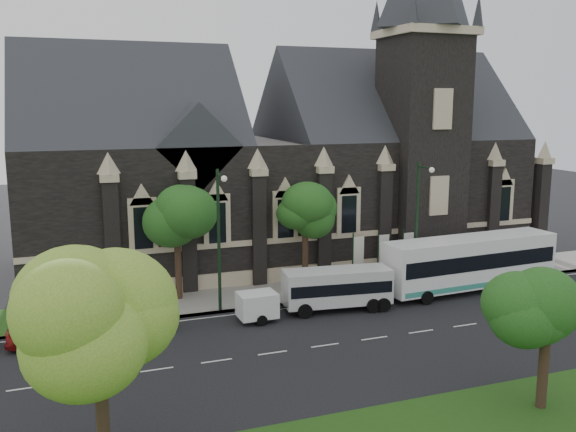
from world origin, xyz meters
name	(u,v)px	position (x,y,z in m)	size (l,w,h in m)	color
ground	(325,345)	(0.00, 0.00, 0.00)	(160.00, 160.00, 0.00)	black
sidewalk	(270,294)	(0.00, 9.50, 0.07)	(80.00, 5.00, 0.15)	gray
museum	(292,162)	(5.12, 18.78, 8.17)	(40.00, 17.70, 29.90)	black
tree_park_near	(103,304)	(-11.77, -8.77, 6.42)	(4.42, 4.42, 8.56)	black
tree_park_east	(549,302)	(6.18, -9.32, 4.62)	(3.40, 3.40, 6.28)	black
tree_walk_right	(307,206)	(3.21, 10.71, 5.82)	(4.08, 4.08, 7.80)	black
tree_walk_left	(179,215)	(-5.80, 10.70, 5.73)	(3.91, 3.91, 7.64)	black
street_lamp_near	(418,219)	(10.00, 7.09, 5.11)	(0.36, 1.88, 9.00)	black
street_lamp_mid	(219,233)	(-4.00, 7.09, 5.11)	(0.36, 1.88, 9.00)	black
banner_flag_left	(356,255)	(6.29, 9.00, 2.38)	(0.90, 0.10, 4.00)	black
banner_flag_center	(382,253)	(8.29, 9.00, 2.38)	(0.90, 0.10, 4.00)	black
banner_flag_right	(406,251)	(10.29, 9.00, 2.38)	(0.90, 0.10, 4.00)	black
tour_coach	(470,262)	(13.46, 5.75, 2.06)	(13.13, 3.63, 3.79)	white
shuttle_bus	(337,287)	(3.08, 5.17, 1.52)	(6.99, 3.10, 2.62)	silver
box_trailer	(257,305)	(-2.31, 4.90, 1.00)	(3.31, 1.94, 1.76)	white
sedan	(137,322)	(-9.33, 5.45, 0.66)	(1.40, 4.00, 1.32)	#7D9AB5
car_far_red	(49,333)	(-13.99, 5.02, 0.73)	(1.73, 4.31, 1.47)	maroon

